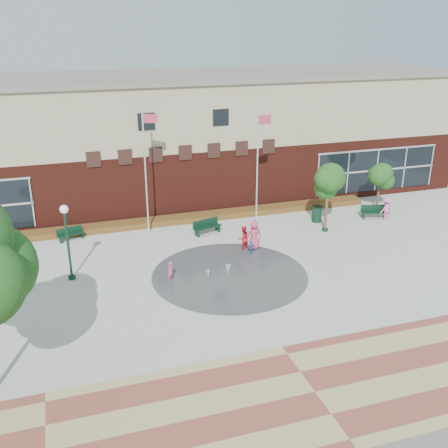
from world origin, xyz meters
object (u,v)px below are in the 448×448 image
object	(u,v)px
flagpole_right	(258,165)
bench_left	(71,236)
child_splash	(170,271)
trash_can	(317,214)
flagpole_left	(146,166)

from	to	relation	value
flagpole_right	bench_left	distance (m)	12.47
bench_left	flagpole_right	bearing A→B (deg)	-28.97
flagpole_right	child_splash	bearing A→B (deg)	-152.64
child_splash	trash_can	bearing A→B (deg)	168.60
child_splash	bench_left	bearing A→B (deg)	-94.06
bench_left	child_splash	distance (m)	8.68
bench_left	child_splash	world-z (taller)	child_splash
flagpole_right	child_splash	size ratio (longest dim) A/B	7.18
flagpole_right	bench_left	size ratio (longest dim) A/B	4.67
flagpole_left	trash_can	world-z (taller)	flagpole_left
bench_left	child_splash	xyz separation A→B (m)	(4.74, -7.26, 0.29)
flagpole_right	flagpole_left	bearing A→B (deg)	156.27
flagpole_right	bench_left	xyz separation A→B (m)	(-11.56, 2.14, -4.17)
flagpole_right	bench_left	bearing A→B (deg)	159.96
flagpole_right	trash_can	world-z (taller)	flagpole_right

